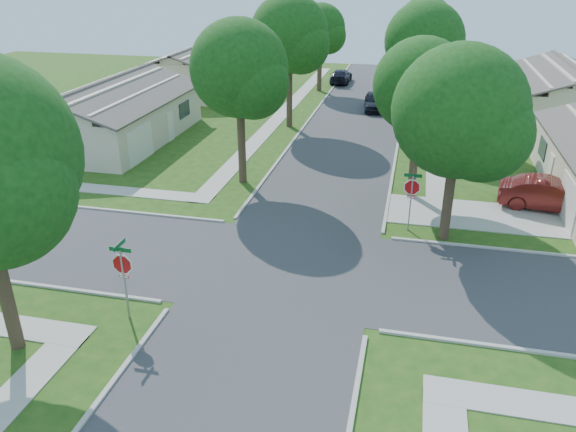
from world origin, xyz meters
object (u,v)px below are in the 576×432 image
(stop_sign_ne, at_px, (412,190))
(tree_w_mid, at_px, (290,38))
(tree_ne_corner, at_px, (460,118))
(house_nw_near, at_px, (112,118))
(tree_w_far, at_px, (321,31))
(car_curb_west, at_px, (341,76))
(tree_e_near, at_px, (422,91))
(car_driveway, at_px, (550,195))
(stop_sign_sw, at_px, (123,268))
(tree_w_near, at_px, (240,73))
(car_curb_east, at_px, (375,101))
(tree_e_mid, at_px, (425,45))
(house_nw_far, at_px, (200,74))
(house_ne_far, at_px, (563,97))
(tree_e_far, at_px, (425,28))

(stop_sign_ne, xyz_separation_m, tree_w_mid, (-9.34, 16.31, 4.46))
(tree_ne_corner, relative_size, house_nw_near, 0.64)
(tree_w_far, xyz_separation_m, car_curb_west, (1.45, 4.36, -4.83))
(tree_e_near, height_order, car_driveway, tree_e_near)
(stop_sign_sw, bearing_deg, car_curb_west, 88.01)
(tree_w_near, xyz_separation_m, tree_ne_corner, (11.00, -4.80, -0.52))
(tree_e_near, xyz_separation_m, tree_w_far, (-9.40, 25.00, -0.14))
(car_curb_east, bearing_deg, tree_w_mid, -137.70)
(stop_sign_sw, relative_size, stop_sign_ne, 1.00)
(tree_e_near, height_order, tree_e_mid, tree_e_mid)
(tree_w_far, relative_size, house_nw_far, 0.59)
(car_curb_west, bearing_deg, tree_w_far, 71.70)
(tree_ne_corner, relative_size, car_curb_west, 1.87)
(tree_w_near, xyz_separation_m, house_nw_near, (-11.35, 5.99, -4.60))
(car_driveway, xyz_separation_m, car_curb_west, (-14.70, 29.67, -0.13))
(tree_e_near, bearing_deg, tree_w_far, 110.61)
(house_nw_far, bearing_deg, tree_w_far, 10.05)
(house_ne_far, bearing_deg, house_nw_near, -156.36)
(stop_sign_sw, distance_m, tree_w_far, 38.86)
(tree_e_far, relative_size, house_nw_near, 0.64)
(stop_sign_sw, xyz_separation_m, house_ne_far, (20.69, 33.70, -0.51))
(tree_w_far, height_order, house_nw_far, tree_w_far)
(tree_e_far, bearing_deg, house_ne_far, -24.03)
(stop_sign_ne, xyz_separation_m, tree_w_far, (-9.35, 29.31, 3.48))
(stop_sign_ne, bearing_deg, stop_sign_sw, -135.00)
(tree_e_mid, relative_size, car_curb_west, 1.99)
(tree_e_mid, height_order, tree_e_far, tree_e_mid)
(stop_sign_sw, height_order, car_curb_west, stop_sign_sw)
(house_ne_far, xyz_separation_m, car_curb_west, (-19.19, 9.37, -0.84))
(tree_w_mid, bearing_deg, car_curb_west, 85.26)
(tree_e_far, relative_size, house_ne_far, 0.64)
(house_nw_far, bearing_deg, tree_e_far, 5.53)
(stop_sign_ne, height_order, house_ne_far, house_ne_far)
(tree_w_near, bearing_deg, house_ne_far, 44.09)
(house_ne_far, relative_size, house_nw_near, 1.00)
(stop_sign_sw, xyz_separation_m, stop_sign_ne, (9.40, 9.40, 0.00))
(tree_e_near, bearing_deg, tree_e_far, 90.00)
(house_nw_near, bearing_deg, tree_w_far, 59.18)
(tree_w_near, bearing_deg, car_curb_east, 72.52)
(tree_e_near, relative_size, house_nw_near, 0.61)
(tree_e_mid, height_order, house_ne_far, tree_e_mid)
(tree_w_mid, height_order, house_nw_far, tree_w_mid)
(tree_ne_corner, bearing_deg, car_driveway, 41.16)
(tree_e_mid, xyz_separation_m, house_nw_far, (-20.75, 10.99, -4.74))
(car_driveway, height_order, car_curb_east, car_driveway)
(tree_e_far, relative_size, tree_ne_corner, 1.01)
(tree_e_far, height_order, car_curb_west, tree_e_far)
(house_nw_near, height_order, car_curb_east, house_nw_near)
(house_nw_near, bearing_deg, tree_ne_corner, -25.77)
(tree_w_far, bearing_deg, car_curb_west, 71.60)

